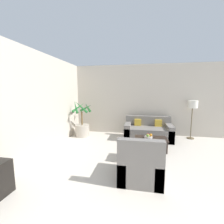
% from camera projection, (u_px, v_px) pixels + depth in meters
% --- Properties ---
extents(wall_back, '(8.41, 0.06, 2.70)m').
position_uv_depth(wall_back, '(163.00, 100.00, 5.66)').
color(wall_back, '#BCB2A3').
rests_on(wall_back, ground_plane).
extents(wall_left, '(0.06, 8.38, 2.70)m').
position_uv_depth(wall_left, '(7.00, 108.00, 2.96)').
color(wall_left, '#BCB2A3').
rests_on(wall_left, ground_plane).
extents(potted_palm, '(0.77, 0.75, 1.36)m').
position_uv_depth(potted_palm, '(82.00, 126.00, 5.64)').
color(potted_palm, '#ADA393').
rests_on(potted_palm, ground_plane).
extents(sofa_loveseat, '(1.62, 0.85, 0.78)m').
position_uv_depth(sofa_loveseat, '(148.00, 131.00, 5.29)').
color(sofa_loveseat, slate).
rests_on(sofa_loveseat, ground_plane).
extents(floor_lamp, '(0.33, 0.33, 1.37)m').
position_uv_depth(floor_lamp, '(193.00, 106.00, 5.23)').
color(floor_lamp, brown).
rests_on(floor_lamp, ground_plane).
extents(coffee_table, '(0.91, 0.55, 0.35)m').
position_uv_depth(coffee_table, '(151.00, 140.00, 4.32)').
color(coffee_table, black).
rests_on(coffee_table, ground_plane).
extents(fruit_bowl, '(0.22, 0.22, 0.06)m').
position_uv_depth(fruit_bowl, '(148.00, 137.00, 4.28)').
color(fruit_bowl, beige).
rests_on(fruit_bowl, coffee_table).
extents(apple_red, '(0.07, 0.07, 0.07)m').
position_uv_depth(apple_red, '(148.00, 135.00, 4.32)').
color(apple_red, red).
rests_on(apple_red, fruit_bowl).
extents(apple_green, '(0.08, 0.08, 0.08)m').
position_uv_depth(apple_green, '(148.00, 135.00, 4.23)').
color(apple_green, olive).
rests_on(apple_green, fruit_bowl).
extents(orange_fruit, '(0.08, 0.08, 0.08)m').
position_uv_depth(orange_fruit, '(151.00, 135.00, 4.26)').
color(orange_fruit, orange).
rests_on(orange_fruit, fruit_bowl).
extents(armchair, '(0.79, 0.81, 0.88)m').
position_uv_depth(armchair, '(140.00, 165.00, 2.86)').
color(armchair, slate).
rests_on(armchair, ground_plane).
extents(ottoman, '(0.68, 0.49, 0.39)m').
position_uv_depth(ottoman, '(137.00, 152.00, 3.68)').
color(ottoman, slate).
rests_on(ottoman, ground_plane).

